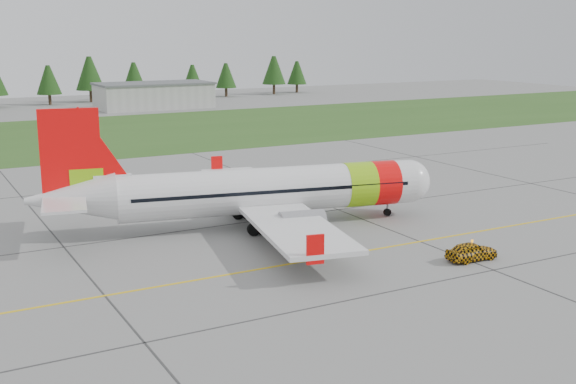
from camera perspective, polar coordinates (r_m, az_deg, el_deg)
ground at (r=46.14m, az=6.94°, el=-8.06°), size 320.00×320.00×0.00m
aircraft at (r=61.04m, az=-2.11°, el=0.08°), size 34.27×32.09×10.48m
follow_me_car at (r=53.58m, az=14.38°, el=-3.22°), size 1.40×1.64×3.97m
grass_strip at (r=120.76m, az=-16.36°, el=4.29°), size 320.00×50.00×0.03m
taxi_guideline at (r=52.45m, az=1.84°, el=-5.41°), size 120.00×0.25×0.02m
hangar_east at (r=161.62m, az=-10.54°, el=7.45°), size 24.00×12.00×5.20m
treeline at (r=175.16m, az=-20.54°, el=8.04°), size 160.00×8.00×10.00m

